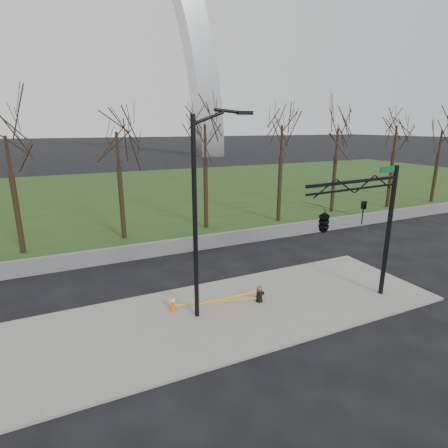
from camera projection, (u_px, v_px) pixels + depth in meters
name	position (u px, v px, depth m)	size (l,w,h in m)	color
ground	(236.00, 312.00, 14.99)	(500.00, 500.00, 0.00)	black
sidewalk	(236.00, 311.00, 14.98)	(18.00, 6.00, 0.10)	slate
grass_strip	(119.00, 193.00, 41.20)	(120.00, 40.00, 0.06)	#243E16
guardrail	(177.00, 246.00, 21.86)	(60.00, 0.30, 0.90)	#59595B
tree_row	(208.00, 174.00, 25.86)	(53.42, 4.00, 8.38)	black
fire_hydrant	(259.00, 294.00, 15.61)	(0.48, 0.31, 0.76)	black
traffic_cone	(173.00, 303.00, 14.90)	(0.35, 0.35, 0.63)	#ED5C0C
street_light	(200.00, 205.00, 13.37)	(2.39, 0.36, 8.21)	black
traffic_signal_mast	(338.00, 217.00, 13.84)	(5.09, 2.52, 6.00)	black
caution_tape	(222.00, 300.00, 15.16)	(3.68, 0.90, 0.40)	#F1B50C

